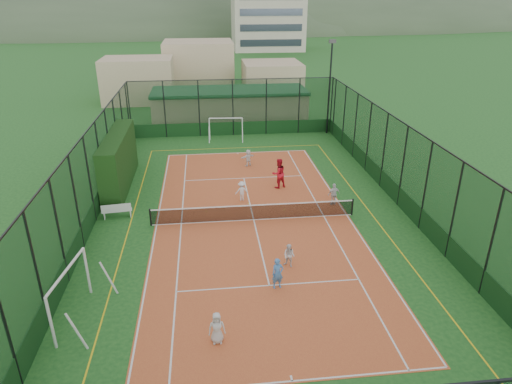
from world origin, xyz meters
TOP-DOWN VIEW (x-y plane):
  - ground at (0.00, 0.00)m, footprint 300.00×300.00m
  - court_slab at (0.00, 0.00)m, footprint 11.17×23.97m
  - tennis_net at (0.00, 0.00)m, footprint 11.67×0.12m
  - perimeter_fence at (0.00, 0.00)m, footprint 18.12×34.12m
  - floodlight_ne at (8.60, 16.60)m, footprint 0.60×0.26m
  - clubhouse at (0.00, 22.00)m, footprint 15.20×7.20m
  - distant_hills at (0.00, 150.00)m, footprint 200.00×60.00m
  - hedge_left at (-8.30, 6.07)m, footprint 1.21×8.06m
  - white_bench at (-7.80, 1.23)m, footprint 1.71×0.65m
  - futsal_goal_near at (-8.08, -7.66)m, footprint 3.58×1.56m
  - futsal_goal_far at (-0.73, 15.67)m, footprint 3.03×1.07m
  - child_near_left at (-2.43, -9.71)m, footprint 0.66×0.45m
  - child_near_mid at (0.33, -6.57)m, footprint 0.58×0.43m
  - child_near_right at (1.14, -4.96)m, footprint 0.72×0.70m
  - child_far_left at (-0.44, 2.77)m, footprint 0.83×0.51m
  - child_far_right at (5.08, 1.49)m, footprint 0.87×0.52m
  - child_far_back at (0.56, 8.87)m, footprint 1.20×0.89m
  - coach at (2.15, 4.53)m, footprint 1.20×1.09m
  - tennis_balls at (0.17, 1.58)m, footprint 4.73×1.14m

SIDE VIEW (x-z plane):
  - ground at x=0.00m, z-range 0.00..0.00m
  - distant_hills at x=0.00m, z-range -12.00..12.00m
  - court_slab at x=0.00m, z-range 0.00..0.01m
  - tennis_balls at x=0.17m, z-range 0.01..0.08m
  - white_bench at x=-7.80m, z-range 0.00..0.94m
  - tennis_net at x=0.00m, z-range 0.00..1.06m
  - child_near_right at x=1.14m, z-range 0.01..1.19m
  - child_far_back at x=0.56m, z-range 0.01..1.26m
  - child_far_left at x=-0.44m, z-range 0.01..1.27m
  - child_near_left at x=-2.43m, z-range 0.01..1.31m
  - child_far_right at x=5.08m, z-range 0.01..1.40m
  - child_near_mid at x=0.33m, z-range 0.01..1.45m
  - futsal_goal_far at x=-0.73m, z-range 0.00..1.92m
  - coach at x=2.15m, z-range 0.01..2.02m
  - futsal_goal_near at x=-8.08m, z-range 0.00..2.23m
  - clubhouse at x=0.00m, z-range 0.00..3.15m
  - hedge_left at x=-8.30m, z-range 0.00..3.52m
  - perimeter_fence at x=0.00m, z-range 0.00..5.00m
  - floodlight_ne at x=8.60m, z-range 0.00..8.25m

